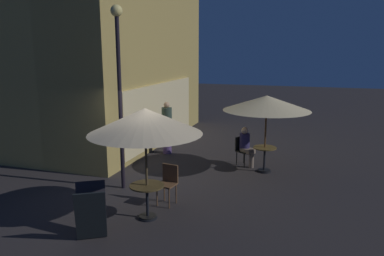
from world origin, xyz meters
TOP-DOWN VIEW (x-y plane):
  - ground_plane at (0.00, 0.00)m, footprint 60.00×60.00m
  - cafe_building at (3.98, 3.99)m, footprint 8.47×9.05m
  - street_lamp_near_corner at (0.84, 0.43)m, footprint 0.28×0.28m
  - menu_sandwich_board at (-1.68, -0.27)m, footprint 0.86×0.82m
  - cafe_table_0 at (3.27, -2.84)m, footprint 0.66×0.66m
  - cafe_table_1 at (-0.58, -0.91)m, footprint 0.72×0.72m
  - patio_umbrella_0 at (3.27, -2.84)m, footprint 2.46×2.46m
  - patio_umbrella_1 at (-0.58, -0.91)m, footprint 2.32×2.32m
  - cafe_chair_0 at (3.74, -2.10)m, footprint 0.56×0.56m
  - cafe_chair_1 at (0.28, -1.04)m, footprint 0.45×0.45m
  - patron_seated_0 at (3.66, -2.22)m, footprint 0.45×0.51m
  - patron_standing_1 at (4.24, 0.58)m, footprint 0.34×0.34m

SIDE VIEW (x-z plane):
  - ground_plane at x=0.00m, z-range 0.00..0.00m
  - cafe_table_0 at x=3.27m, z-range 0.14..0.88m
  - menu_sandwich_board at x=-1.68m, z-range 0.02..1.03m
  - cafe_chair_0 at x=3.74m, z-range 0.09..0.96m
  - cafe_table_1 at x=-0.58m, z-range 0.16..0.90m
  - cafe_chair_1 at x=0.28m, z-range 0.10..1.02m
  - patron_seated_0 at x=3.66m, z-range 0.08..1.27m
  - patron_standing_1 at x=4.24m, z-range 0.01..1.77m
  - patio_umbrella_0 at x=3.27m, z-range 0.89..3.12m
  - patio_umbrella_1 at x=-0.58m, z-range 0.91..3.25m
  - street_lamp_near_corner at x=0.84m, z-range 0.65..5.16m
  - cafe_building at x=3.98m, z-range -0.01..8.57m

